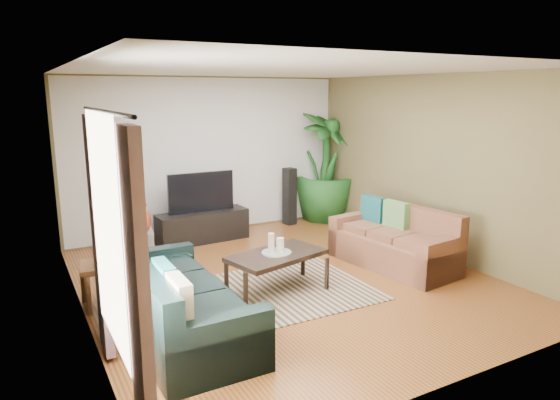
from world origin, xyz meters
TOP-DOWN VIEW (x-y plane):
  - floor at (0.00, 0.00)m, footprint 5.50×5.50m
  - ceiling at (0.00, 0.00)m, footprint 5.50×5.50m
  - wall_back at (0.00, 2.75)m, footprint 5.00×0.00m
  - wall_front at (0.00, -2.75)m, footprint 5.00×0.00m
  - wall_left at (-2.50, 0.00)m, footprint 0.00×5.50m
  - wall_right at (2.50, 0.00)m, footprint 0.00×5.50m
  - backwall_panel at (0.00, 2.74)m, footprint 4.90×0.00m
  - window_pane at (-2.48, -1.60)m, footprint 0.00×1.80m
  - curtain_near at (-2.43, -2.35)m, footprint 0.08×0.35m
  - curtain_far at (-2.43, -0.85)m, footprint 0.08×0.35m
  - curtain_rod at (-2.43, -1.60)m, footprint 0.03×1.90m
  - sofa_left at (-1.67, -0.72)m, footprint 0.99×2.29m
  - sofa_right at (1.60, -0.22)m, footprint 1.05×1.92m
  - area_rug at (-0.43, -0.26)m, footprint 2.54×1.81m
  - coffee_table at (-0.28, -0.23)m, footprint 1.32×0.92m
  - candle_tray at (-0.28, -0.23)m, footprint 0.37×0.37m
  - candle_tall at (-0.34, -0.20)m, footprint 0.08×0.08m
  - candle_mid at (-0.24, -0.27)m, footprint 0.08×0.08m
  - candle_short at (-0.21, -0.17)m, footprint 0.08×0.08m
  - tv_stand at (-0.36, 2.22)m, footprint 1.54×0.54m
  - television at (-0.36, 2.24)m, footprint 1.11×0.06m
  - speaker_left at (-1.50, 2.50)m, footprint 0.19×0.20m
  - speaker_right at (1.46, 2.50)m, footprint 0.22×0.23m
  - potted_plant at (2.25, 2.50)m, footprint 1.57×1.57m
  - plant_pot at (2.25, 2.50)m, footprint 0.39×0.39m
  - pedestal at (-1.40, 2.09)m, footprint 0.40×0.40m
  - vase at (-1.40, 2.09)m, footprint 0.32×0.32m
  - side_table at (-2.25, 0.35)m, footprint 0.55×0.55m

SIDE VIEW (x-z plane):
  - floor at x=0.00m, z-range 0.00..0.00m
  - area_rug at x=-0.43m, z-range 0.00..0.01m
  - plant_pot at x=2.25m, z-range 0.00..0.30m
  - pedestal at x=-1.40m, z-range 0.00..0.35m
  - coffee_table at x=-0.28m, z-range 0.00..0.49m
  - tv_stand at x=-0.36m, z-range 0.00..0.50m
  - side_table at x=-2.25m, z-range 0.00..0.51m
  - sofa_left at x=-1.67m, z-range 0.00..0.85m
  - sofa_right at x=1.60m, z-range 0.00..0.85m
  - speaker_left at x=-1.50m, z-range 0.00..0.92m
  - candle_tray at x=-0.28m, z-range 0.49..0.51m
  - vase at x=-1.40m, z-range 0.29..0.73m
  - speaker_right at x=1.46m, z-range 0.00..1.06m
  - candle_short at x=-0.21m, z-range 0.51..0.66m
  - candle_mid at x=-0.24m, z-range 0.51..0.69m
  - candle_tall at x=-0.34m, z-range 0.51..0.74m
  - television at x=-0.36m, z-range 0.50..1.16m
  - potted_plant at x=2.25m, z-range 0.00..2.10m
  - curtain_near at x=-2.43m, z-range 0.05..2.25m
  - curtain_far at x=-2.43m, z-range 0.05..2.25m
  - wall_left at x=-2.50m, z-range -1.40..4.10m
  - wall_right at x=2.50m, z-range -1.40..4.10m
  - wall_back at x=0.00m, z-range -1.15..3.85m
  - wall_front at x=0.00m, z-range -1.15..3.85m
  - backwall_panel at x=0.00m, z-range -1.10..3.80m
  - window_pane at x=-2.48m, z-range 0.50..2.30m
  - curtain_rod at x=-2.43m, z-range 2.28..2.31m
  - ceiling at x=0.00m, z-range 2.70..2.70m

